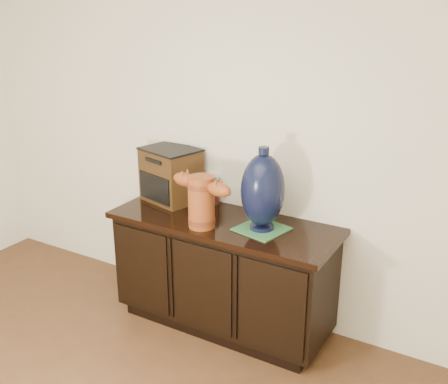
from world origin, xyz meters
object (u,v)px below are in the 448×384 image
Objects in this scene: sideboard at (223,273)px; terracotta_vessel at (201,199)px; tv_radio at (171,175)px; lamp_base at (263,191)px; spray_can at (214,190)px.

terracotta_vessel reaches higher than sideboard.
tv_radio is (-0.49, 0.13, 0.55)m from sideboard.
sideboard is at bearing 178.98° from lamp_base.
terracotta_vessel is 2.32× the size of spray_can.
terracotta_vessel is at bearing -18.80° from tv_radio.
spray_can is (-0.47, 0.23, -0.15)m from lamp_base.
lamp_base is 0.55m from spray_can.
spray_can is at bearing 132.28° from sideboard.
spray_can is at bearing 154.37° from lamp_base.
terracotta_vessel is at bearing -69.66° from spray_can.
sideboard is 2.90× the size of lamp_base.
sideboard is 3.21× the size of terracotta_vessel.
tv_radio is 0.85× the size of lamp_base.
tv_radio reaches higher than terracotta_vessel.
sideboard is 0.67m from lamp_base.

